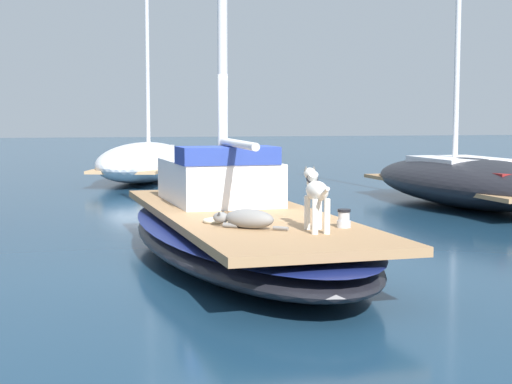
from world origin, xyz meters
The scene contains 9 objects.
ground_plane centered at (0.00, 0.00, 0.00)m, with size 120.00×120.00×0.00m, color navy.
sailboat_main centered at (0.00, 0.00, 0.34)m, with size 3.05×7.40×0.66m.
cabin_house centered at (-0.09, 1.11, 1.01)m, with size 1.56×2.32×0.84m.
dog_white centered at (0.46, -1.96, 1.08)m, with size 0.25×0.94×0.70m.
dog_grey centered at (-0.23, -1.58, 0.77)m, with size 0.78×0.68×0.22m.
deck_winch centered at (0.85, -1.76, 0.76)m, with size 0.16×0.16×0.21m.
coiled_rope centered at (-0.49, -1.03, 0.68)m, with size 0.32×0.32×0.04m, color beige.
moored_boat_far_astern centered at (-0.27, 13.11, 0.60)m, with size 4.08×6.90×7.71m.
moored_boat_starboard_side centered at (6.01, 5.18, 0.55)m, with size 3.20×6.98×7.73m.
Camera 1 is at (-2.03, -10.31, 1.93)m, focal length 56.13 mm.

